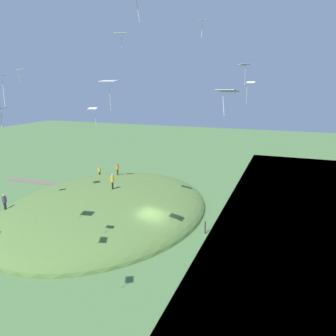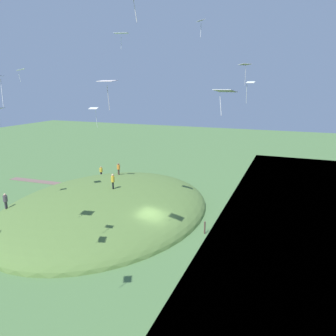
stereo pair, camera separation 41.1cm
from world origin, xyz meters
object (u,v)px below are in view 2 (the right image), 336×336
person_watching_kites (118,168)px  kite_2 (225,91)px  kite_12 (121,33)px  mooring_post (205,228)px  kite_8 (21,70)px  person_walking_path (113,179)px  kite_11 (94,109)px  person_near_shore (5,199)px  kite_10 (107,82)px  kite_13 (201,22)px  kite_7 (250,84)px  person_with_child (101,170)px  kite_1 (245,65)px

person_watching_kites → kite_2: (-17.54, 17.83, 10.26)m
kite_12 → mooring_post: 18.86m
kite_8 → mooring_post: kite_8 is taller
person_walking_path → kite_11: kite_11 is taller
person_near_shore → person_watching_kites: bearing=160.1°
kite_10 → kite_13: (-4.91, -5.10, 4.27)m
kite_10 → kite_7: bearing=-129.0°
kite_8 → kite_7: bearing=-164.7°
person_with_child → kite_2: size_ratio=1.11×
person_with_child → kite_8: size_ratio=1.31×
kite_12 → kite_13: size_ratio=1.11×
person_near_shore → kite_13: kite_13 is taller
kite_11 → kite_12: kite_12 is taller
kite_7 → kite_11: kite_7 is taller
kite_8 → mooring_post: size_ratio=1.01×
person_near_shore → kite_13: (-20.14, -1.18, 15.88)m
kite_8 → kite_13: size_ratio=1.00×
person_with_child → kite_1: kite_1 is taller
person_watching_kites → kite_12: (-6.87, 10.39, 14.91)m
person_walking_path → kite_12: bearing=37.8°
kite_7 → kite_11: (18.05, -3.09, -2.79)m
kite_13 → kite_7: bearing=-122.9°
kite_8 → kite_12: 10.01m
person_with_child → kite_12: 25.55m
kite_11 → kite_12: size_ratio=1.69×
kite_1 → kite_8: (18.92, 8.68, -0.48)m
person_watching_kites → kite_1: 21.07m
person_watching_kites → kite_7: 21.76m
person_watching_kites → kite_12: bearing=143.8°
kite_7 → kite_11: size_ratio=0.81×
kite_13 → mooring_post: size_ratio=1.01×
person_walking_path → kite_1: size_ratio=0.88×
kite_7 → mooring_post: bearing=31.5°
kite_10 → kite_12: bearing=-69.1°
person_watching_kites → person_near_shore: bearing=86.8°
person_near_shore → kite_11: kite_11 is taller
kite_2 → kite_11: (18.08, -13.66, -2.35)m
kite_13 → person_watching_kites: bearing=-40.1°
person_near_shore → kite_10: bearing=79.1°
kite_2 → kite_8: 20.66m
kite_13 → mooring_post: bearing=-90.2°
person_near_shore → kite_10: 19.54m
kite_7 → kite_10: kite_7 is taller
person_walking_path → kite_10: 15.99m
kite_12 → person_watching_kites: bearing=-56.5°
person_with_child → mooring_post: size_ratio=1.32×
kite_1 → person_watching_kites: bearing=-13.8°
person_near_shore → kite_8: size_ratio=1.35×
kite_2 → kite_13: 8.14m
kite_1 → kite_8: 20.82m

